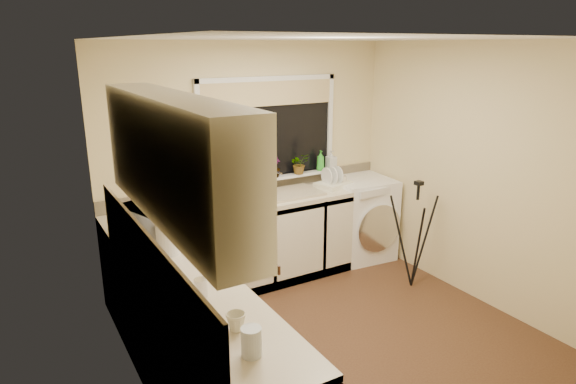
{
  "coord_description": "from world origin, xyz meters",
  "views": [
    {
      "loc": [
        -2.25,
        -3.11,
        2.41
      ],
      "look_at": [
        -0.11,
        0.55,
        1.15
      ],
      "focal_mm": 31.11,
      "sensor_mm": 36.0,
      "label": 1
    }
  ],
  "objects": [
    {
      "name": "cup_left",
      "position": [
        -1.28,
        -0.89,
        0.95
      ],
      "size": [
        0.12,
        0.12,
        0.1
      ],
      "primitive_type": "imported",
      "rotation": [
        0.0,
        0.0,
        0.13
      ],
      "color": "beige",
      "rests_on": "worktop_left"
    },
    {
      "name": "sink",
      "position": [
        0.2,
        1.2,
        0.91
      ],
      "size": [
        0.82,
        0.46,
        0.03
      ],
      "primitive_type": "cube",
      "color": "tan",
      "rests_on": "worktop_back"
    },
    {
      "name": "laptop",
      "position": [
        -0.54,
        1.12,
        0.96
      ],
      "size": [
        0.41,
        0.38,
        0.24
      ],
      "rotation": [
        0.0,
        0.0,
        -0.41
      ],
      "color": "#9A9AA1",
      "rests_on": "worktop_back"
    },
    {
      "name": "faucet",
      "position": [
        0.2,
        1.38,
        1.02
      ],
      "size": [
        0.03,
        0.03,
        0.24
      ],
      "primitive_type": "cylinder",
      "color": "silver",
      "rests_on": "worktop_back"
    },
    {
      "name": "washing_machine",
      "position": [
        1.24,
        1.19,
        0.47
      ],
      "size": [
        0.72,
        0.7,
        0.94
      ],
      "primitive_type": "cube",
      "rotation": [
        0.0,
        0.0,
        -0.09
      ],
      "color": "white",
      "rests_on": "floor"
    },
    {
      "name": "window_blind",
      "position": [
        0.2,
        1.46,
        1.92
      ],
      "size": [
        1.5,
        0.02,
        0.25
      ],
      "primitive_type": "cube",
      "color": "tan",
      "rests_on": "wall_back"
    },
    {
      "name": "wall_left",
      "position": [
        -1.6,
        0.0,
        1.23
      ],
      "size": [
        0.0,
        3.0,
        3.0
      ],
      "primitive_type": "plane",
      "rotation": [
        1.57,
        0.0,
        1.57
      ],
      "color": "beige",
      "rests_on": "ground"
    },
    {
      "name": "plant_c",
      "position": [
        0.22,
        1.4,
        1.16
      ],
      "size": [
        0.14,
        0.14,
        0.22
      ],
      "primitive_type": "imported",
      "rotation": [
        0.0,
        0.0,
        0.14
      ],
      "color": "#999999",
      "rests_on": "windowsill"
    },
    {
      "name": "kettle",
      "position": [
        -1.28,
        0.33,
        1.01
      ],
      "size": [
        0.17,
        0.17,
        0.23
      ],
      "primitive_type": "cylinder",
      "color": "silver",
      "rests_on": "worktop_left"
    },
    {
      "name": "cup_back",
      "position": [
        0.96,
        1.22,
        0.95
      ],
      "size": [
        0.15,
        0.15,
        0.11
      ],
      "primitive_type": "imported",
      "rotation": [
        0.0,
        0.0,
        0.05
      ],
      "color": "white",
      "rests_on": "worktop_back"
    },
    {
      "name": "wall_back",
      "position": [
        0.0,
        1.5,
        1.23
      ],
      "size": [
        3.2,
        0.0,
        3.2
      ],
      "primitive_type": "plane",
      "rotation": [
        1.57,
        0.0,
        0.0
      ],
      "color": "beige",
      "rests_on": "ground"
    },
    {
      "name": "soap_bottle_clear",
      "position": [
        0.95,
        1.4,
        1.16
      ],
      "size": [
        0.1,
        0.1,
        0.21
      ],
      "primitive_type": "imported",
      "rotation": [
        0.0,
        0.0,
        -0.01
      ],
      "color": "#999999",
      "rests_on": "windowsill"
    },
    {
      "name": "dish_rack",
      "position": [
        0.85,
        1.2,
        0.93
      ],
      "size": [
        0.43,
        0.36,
        0.06
      ],
      "primitive_type": "cube",
      "rotation": [
        0.0,
        0.0,
        0.27
      ],
      "color": "white",
      "rests_on": "worktop_back"
    },
    {
      "name": "steel_jar",
      "position": [
        -1.31,
        -0.43,
        0.96
      ],
      "size": [
        0.08,
        0.08,
        0.12
      ],
      "primitive_type": "cylinder",
      "color": "silver",
      "rests_on": "worktop_left"
    },
    {
      "name": "glass_jug",
      "position": [
        -1.31,
        -1.14,
        0.98
      ],
      "size": [
        0.11,
        0.11,
        0.16
      ],
      "primitive_type": "cylinder",
      "color": "#B5BCC1",
      "rests_on": "worktop_left"
    },
    {
      "name": "window_glass",
      "position": [
        0.2,
        1.49,
        1.55
      ],
      "size": [
        1.5,
        0.02,
        1.0
      ],
      "primitive_type": "cube",
      "color": "black",
      "rests_on": "wall_back"
    },
    {
      "name": "wall_right",
      "position": [
        1.6,
        0.0,
        1.23
      ],
      "size": [
        0.0,
        3.0,
        3.0
      ],
      "primitive_type": "plane",
      "rotation": [
        1.57,
        0.0,
        -1.57
      ],
      "color": "beige",
      "rests_on": "ground"
    },
    {
      "name": "microwave",
      "position": [
        -1.3,
        0.66,
        1.04
      ],
      "size": [
        0.49,
        0.59,
        0.28
      ],
      "primitive_type": "imported",
      "rotation": [
        0.0,
        0.0,
        1.9
      ],
      "color": "silver",
      "rests_on": "worktop_left"
    },
    {
      "name": "windowsill",
      "position": [
        0.2,
        1.43,
        1.04
      ],
      "size": [
        1.6,
        0.14,
        0.03
      ],
      "primitive_type": "cube",
      "color": "white",
      "rests_on": "wall_back"
    },
    {
      "name": "base_cabinet_back",
      "position": [
        -0.33,
        1.2,
        0.43
      ],
      "size": [
        2.55,
        0.6,
        0.86
      ],
      "primitive_type": "cube",
      "color": "silver",
      "rests_on": "floor"
    },
    {
      "name": "plant_d",
      "position": [
        0.53,
        1.39,
        1.16
      ],
      "size": [
        0.21,
        0.19,
        0.23
      ],
      "primitive_type": "imported",
      "rotation": [
        0.0,
        0.0,
        -0.06
      ],
      "color": "#999999",
      "rests_on": "windowsill"
    },
    {
      "name": "wall_front",
      "position": [
        0.0,
        -1.5,
        1.23
      ],
      "size": [
        3.2,
        0.0,
        3.2
      ],
      "primitive_type": "plane",
      "rotation": [
        -1.57,
        0.0,
        0.0
      ],
      "color": "beige",
      "rests_on": "ground"
    },
    {
      "name": "plant_b",
      "position": [
        -0.03,
        1.43,
        1.18
      ],
      "size": [
        0.16,
        0.14,
        0.25
      ],
      "primitive_type": "imported",
      "rotation": [
        0.0,
        0.0,
        -0.22
      ],
      "color": "#999999",
      "rests_on": "windowsill"
    },
    {
      "name": "worktop_back",
      "position": [
        0.0,
        1.2,
        0.88
      ],
      "size": [
        3.2,
        0.6,
        0.04
      ],
      "primitive_type": "cube",
      "color": "beige",
      "rests_on": "base_cabinet_back"
    },
    {
      "name": "floor",
      "position": [
        0.0,
        0.0,
        0.0
      ],
      "size": [
        3.2,
        3.2,
        0.0
      ],
      "primitive_type": "plane",
      "color": "brown",
      "rests_on": "ground"
    },
    {
      "name": "base_cabinet_left",
      "position": [
        -1.3,
        -0.3,
        0.43
      ],
      "size": [
        0.54,
        2.4,
        0.86
      ],
      "primitive_type": "cube",
      "color": "silver",
      "rests_on": "floor"
    },
    {
      "name": "worktop_left",
      "position": [
        -1.3,
        -0.3,
        0.88
      ],
      "size": [
        0.6,
        2.4,
        0.04
      ],
      "primitive_type": "cube",
      "color": "beige",
      "rests_on": "base_cabinet_left"
    },
    {
      "name": "tripod",
      "position": [
        1.23,
        0.3,
        0.56
      ],
      "size": [
        0.56,
        0.56,
        1.13
      ],
      "primitive_type": null,
      "rotation": [
        0.0,
        0.0,
        -0.02
      ],
      "color": "black",
      "rests_on": "floor"
    },
    {
      "name": "splashback_left",
      "position": [
        -1.59,
        -0.3,
        1.12
      ],
      "size": [
        0.02,
        2.4,
        0.45
      ],
      "primitive_type": "cube",
      "color": "beige",
      "rests_on": "wall_left"
    },
    {
      "name": "ceiling",
      "position": [
        0.0,
        0.0,
        2.45
      ],
      "size": [
        3.2,
        3.2,
        0.0
      ],
      "primitive_type": "plane",
      "rotation": [
        3.14,
        0.0,
        0.0
      ],
      "color": "white",
      "rests_on": "ground"
    },
    {
      "name": "splashback_back",
      "position": [
        0.0,
        1.49,
        0.97
      ],
      "size": [
        3.2,
        0.02,
        0.14
      ],
      "primitive_type": "cube",
      "color": "beige",
      "rests_on": "wall_back"
    },
    {
      "name": "upper_cabinet",
      "position": [
        -1.44,
        -0.45,
        1.8
      ],
      "size": [
        0.28,
        1.9,
        0.7
      ],
      "primitive_type": "cube",
      "color": "silver",
      "rests_on": "wall_left"
    },
    {
      "name": "soap_bottle_green",
      "position": [
        0.81,
        1.4,
        1.16
      ],
      "size": [
        0.1,
        0.1,
        0.23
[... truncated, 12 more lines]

